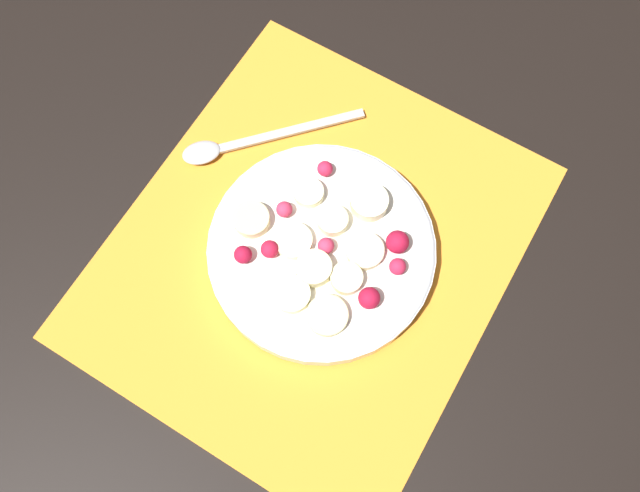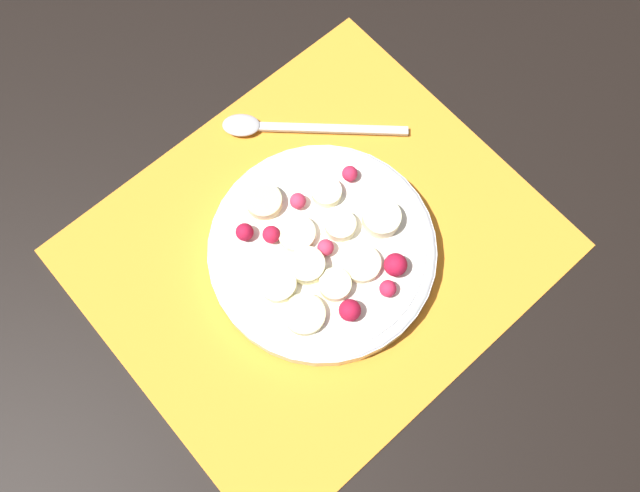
% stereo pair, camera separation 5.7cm
% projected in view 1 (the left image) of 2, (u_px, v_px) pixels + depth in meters
% --- Properties ---
extents(ground_plane, '(3.00, 3.00, 0.00)m').
position_uv_depth(ground_plane, '(312.00, 251.00, 0.61)').
color(ground_plane, black).
extents(placemat, '(0.42, 0.36, 0.01)m').
position_uv_depth(placemat, '(312.00, 250.00, 0.61)').
color(placemat, orange).
rests_on(placemat, ground_plane).
extents(fruit_bowl, '(0.22, 0.22, 0.05)m').
position_uv_depth(fruit_bowl, '(320.00, 251.00, 0.59)').
color(fruit_bowl, silver).
rests_on(fruit_bowl, placemat).
extents(spoon, '(0.15, 0.15, 0.01)m').
position_uv_depth(spoon, '(238.00, 144.00, 0.64)').
color(spoon, '#B2B2B7').
rests_on(spoon, placemat).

